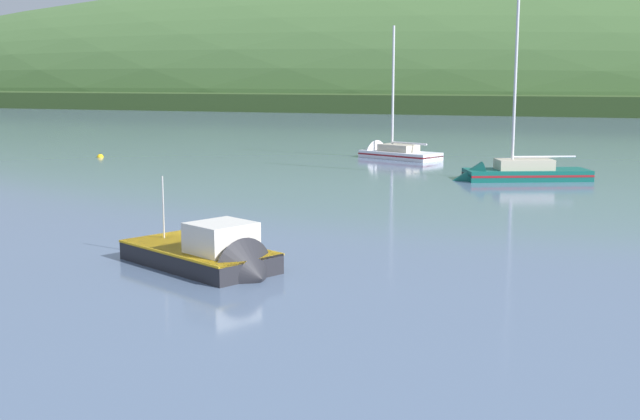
% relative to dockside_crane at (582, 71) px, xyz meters
% --- Properties ---
extents(far_shoreline_hill, '(575.96, 132.69, 66.63)m').
position_rel_dockside_crane_xyz_m(far_shoreline_hill, '(-32.73, 28.53, -8.36)').
color(far_shoreline_hill, '#314A21').
rests_on(far_shoreline_hill, ground).
extents(dockside_crane, '(11.77, 4.59, 18.04)m').
position_rel_dockside_crane_xyz_m(dockside_crane, '(0.00, 0.00, 0.00)').
color(dockside_crane, '#4C4C51').
rests_on(dockside_crane, ground).
extents(sailboat_near_mooring, '(8.42, 5.27, 12.68)m').
position_rel_dockside_crane_xyz_m(sailboat_near_mooring, '(-3.35, -106.73, -8.25)').
color(sailboat_near_mooring, white).
rests_on(sailboat_near_mooring, ground).
extents(sailboat_outer_reach, '(9.60, 6.84, 15.81)m').
position_rel_dockside_crane_xyz_m(sailboat_outer_reach, '(9.49, -118.02, -8.33)').
color(sailboat_outer_reach, '#0F564C').
rests_on(sailboat_outer_reach, ground).
extents(fishing_boat_moored, '(7.26, 4.94, 4.31)m').
position_rel_dockside_crane_xyz_m(fishing_boat_moored, '(4.76, -148.71, -8.17)').
color(fishing_boat_moored, '#232328').
rests_on(fishing_boat_moored, ground).
extents(mooring_buoy_midchannel, '(0.58, 0.58, 0.66)m').
position_rel_dockside_crane_xyz_m(mooring_buoy_midchannel, '(-26.84, -116.90, -8.48)').
color(mooring_buoy_midchannel, yellow).
rests_on(mooring_buoy_midchannel, ground).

